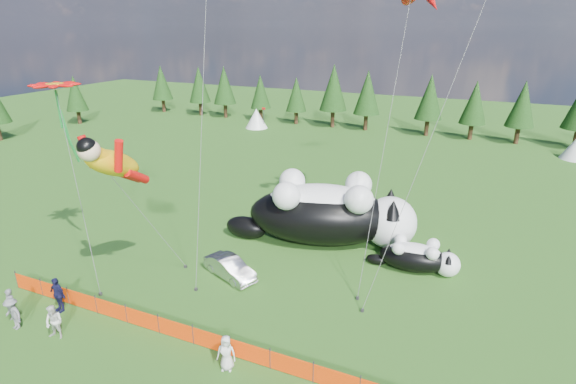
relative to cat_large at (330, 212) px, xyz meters
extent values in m
plane|color=#11370A|center=(-3.42, -9.57, -2.26)|extent=(160.00, 160.00, 0.00)
cylinder|color=#262626|center=(-14.42, -12.57, -1.71)|extent=(0.06, 0.06, 1.10)
cylinder|color=#262626|center=(-12.42, -12.57, -1.71)|extent=(0.06, 0.06, 1.10)
cylinder|color=#262626|center=(-10.42, -12.57, -1.71)|extent=(0.06, 0.06, 1.10)
cylinder|color=#262626|center=(-8.42, -12.57, -1.71)|extent=(0.06, 0.06, 1.10)
cylinder|color=#262626|center=(-6.42, -12.57, -1.71)|extent=(0.06, 0.06, 1.10)
cylinder|color=#262626|center=(-4.42, -12.57, -1.71)|extent=(0.06, 0.06, 1.10)
cylinder|color=#262626|center=(-2.42, -12.57, -1.71)|extent=(0.06, 0.06, 1.10)
cylinder|color=#262626|center=(-0.42, -12.57, -1.71)|extent=(0.06, 0.06, 1.10)
cylinder|color=#262626|center=(1.58, -12.57, -1.71)|extent=(0.06, 0.06, 1.10)
cylinder|color=#262626|center=(3.58, -12.57, -1.71)|extent=(0.06, 0.06, 1.10)
cube|color=#FF3C05|center=(-13.42, -12.57, -1.76)|extent=(2.00, 0.04, 0.90)
cube|color=#FF3C05|center=(-11.42, -12.57, -1.76)|extent=(2.00, 0.04, 0.90)
cube|color=#FF3C05|center=(-9.42, -12.57, -1.76)|extent=(2.00, 0.04, 0.90)
cube|color=#FF3C05|center=(-7.42, -12.57, -1.76)|extent=(2.00, 0.04, 0.90)
cube|color=#FF3C05|center=(-5.42, -12.57, -1.76)|extent=(2.00, 0.04, 0.90)
cube|color=#FF3C05|center=(-3.42, -12.57, -1.76)|extent=(2.00, 0.04, 0.90)
cube|color=#FF3C05|center=(-1.42, -12.57, -1.76)|extent=(2.00, 0.04, 0.90)
cube|color=#FF3C05|center=(0.58, -12.57, -1.76)|extent=(2.00, 0.04, 0.90)
cube|color=#FF3C05|center=(2.58, -12.57, -1.76)|extent=(2.00, 0.04, 0.90)
cube|color=#FF3C05|center=(4.58, -12.57, -1.76)|extent=(2.00, 0.04, 0.90)
ellipsoid|color=black|center=(-0.55, -0.15, -0.29)|extent=(10.73, 7.10, 3.94)
ellipsoid|color=white|center=(-0.55, -0.15, 0.70)|extent=(8.05, 5.18, 2.41)
sphere|color=white|center=(3.88, 1.09, -0.51)|extent=(3.50, 3.50, 3.50)
sphere|color=#FA616B|center=(5.31, 1.50, -0.51)|extent=(0.49, 0.49, 0.49)
ellipsoid|color=black|center=(-5.60, -1.58, -1.49)|extent=(3.36, 2.31, 1.53)
cone|color=black|center=(4.16, 0.08, 0.90)|extent=(1.23, 1.23, 1.23)
cone|color=black|center=(3.59, 2.10, 0.90)|extent=(1.23, 1.23, 1.23)
sphere|color=white|center=(1.38, 1.87, 1.57)|extent=(1.84, 1.84, 1.84)
sphere|color=white|center=(2.15, -0.87, 1.57)|extent=(1.84, 1.84, 1.84)
sphere|color=white|center=(-3.04, 0.62, 1.57)|extent=(1.84, 1.84, 1.84)
sphere|color=white|center=(-2.27, -2.12, 1.57)|extent=(1.84, 1.84, 1.84)
ellipsoid|color=black|center=(5.92, -1.47, -1.42)|extent=(4.31, 2.28, 1.67)
ellipsoid|color=white|center=(5.92, -1.47, -1.00)|extent=(3.25, 1.64, 1.02)
sphere|color=white|center=(7.86, -1.32, -1.51)|extent=(1.48, 1.48, 1.48)
sphere|color=#FA616B|center=(8.49, -1.27, -1.51)|extent=(0.21, 0.21, 0.21)
ellipsoid|color=black|center=(3.70, -1.65, -1.93)|extent=(1.35, 0.75, 0.65)
cone|color=black|center=(7.90, -1.76, -0.92)|extent=(0.52, 0.52, 0.52)
cone|color=black|center=(7.82, -0.87, -0.92)|extent=(0.52, 0.52, 0.52)
sphere|color=white|center=(6.89, -0.79, -0.63)|extent=(0.78, 0.78, 0.78)
sphere|color=white|center=(6.98, -1.99, -0.63)|extent=(0.78, 0.78, 0.78)
sphere|color=white|center=(4.95, -0.95, -0.63)|extent=(0.78, 0.78, 0.78)
sphere|color=white|center=(5.04, -2.15, -0.63)|extent=(0.78, 0.78, 0.78)
imported|color=#B4B4B9|center=(-3.93, -6.65, -1.65)|extent=(3.92, 2.58, 1.22)
imported|color=slate|center=(-11.90, -14.70, -1.37)|extent=(0.67, 0.46, 1.77)
imported|color=silver|center=(-8.71, -14.83, -1.37)|extent=(0.94, 0.65, 1.77)
imported|color=#141539|center=(-10.39, -13.17, -1.28)|extent=(1.21, 0.72, 1.96)
imported|color=slate|center=(-11.17, -15.13, -1.40)|extent=(1.15, 0.66, 1.72)
imported|color=silver|center=(-0.15, -13.33, -1.41)|extent=(0.95, 0.75, 1.69)
cylinder|color=#595959|center=(-7.38, -8.81, 1.70)|extent=(0.03, 0.03, 8.59)
cube|color=#262626|center=(-7.02, -6.85, -2.18)|extent=(0.15, 0.15, 0.16)
cylinder|color=#595959|center=(3.76, -1.91, 5.83)|extent=(0.03, 0.03, 17.75)
cube|color=#262626|center=(3.66, -5.89, -2.18)|extent=(0.15, 0.15, 0.16)
cylinder|color=#595959|center=(-11.06, -10.28, 3.38)|extent=(0.03, 0.03, 11.54)
cube|color=#262626|center=(-9.55, -11.25, -2.18)|extent=(0.15, 0.15, 0.16)
cube|color=#18872E|center=(-12.58, -9.31, 6.52)|extent=(0.19, 0.19, 4.12)
cylinder|color=#595959|center=(-5.83, -5.69, 7.20)|extent=(0.03, 0.03, 19.66)
cube|color=#262626|center=(-4.95, -8.73, -2.18)|extent=(0.15, 0.15, 0.16)
cylinder|color=#595959|center=(6.68, -3.39, 7.97)|extent=(0.03, 0.03, 21.91)
cube|color=#262626|center=(4.20, -6.90, -2.18)|extent=(0.15, 0.15, 0.16)
camera|label=1|loc=(8.59, -26.62, 11.89)|focal=28.00mm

